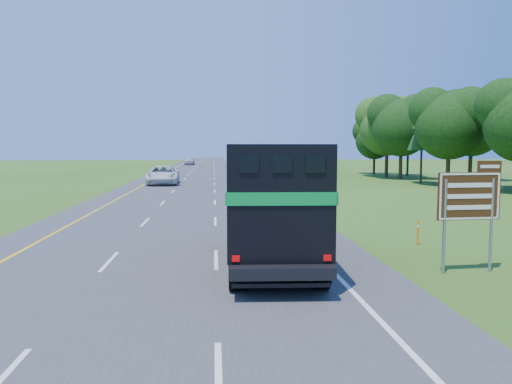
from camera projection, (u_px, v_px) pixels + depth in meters
road at (198, 182)px, 55.97m from camera, size 15.00×260.00×0.04m
lane_markings at (198, 182)px, 55.97m from camera, size 11.15×260.00×0.01m
horse_truck at (271, 201)px, 16.64m from camera, size 3.21×9.13×3.99m
white_suv at (163, 175)px, 52.48m from camera, size 3.48×7.12×1.95m
far_car at (190, 161)px, 109.41m from camera, size 2.37×5.10×1.69m
exit_sign at (470, 201)px, 15.53m from camera, size 2.08×0.20×3.53m
delineator at (418, 232)px, 20.08m from camera, size 0.08×0.05×1.01m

